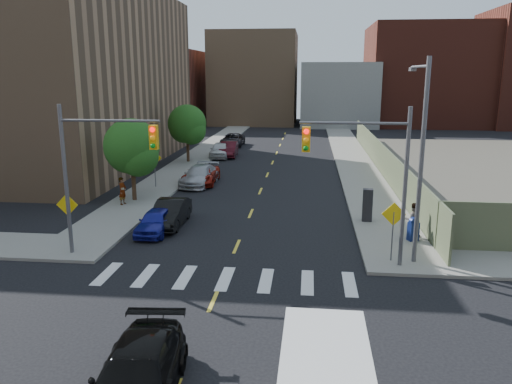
% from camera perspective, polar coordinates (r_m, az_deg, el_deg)
% --- Properties ---
extents(ground, '(160.00, 160.00, 0.00)m').
position_cam_1_polar(ground, '(17.51, -6.12, -14.98)').
color(ground, black).
rests_on(ground, ground).
extents(sidewalk_nw, '(3.50, 73.00, 0.15)m').
position_cam_1_polar(sidewalk_nw, '(58.22, -5.06, 5.19)').
color(sidewalk_nw, gray).
rests_on(sidewalk_nw, ground).
extents(sidewalk_ne, '(3.50, 73.00, 0.15)m').
position_cam_1_polar(sidewalk_ne, '(57.30, 10.40, 4.90)').
color(sidewalk_ne, gray).
rests_on(sidewalk_ne, ground).
extents(fence_north, '(0.12, 44.00, 2.50)m').
position_cam_1_polar(fence_north, '(44.05, 14.10, 3.76)').
color(fence_north, '#545B3F').
rests_on(fence_north, ground).
extents(building_nw, '(22.00, 30.00, 16.00)m').
position_cam_1_polar(building_nw, '(51.72, -23.90, 11.93)').
color(building_nw, '#8C6B4C').
rests_on(building_nw, ground).
extents(bg_bldg_west, '(14.00, 18.00, 12.00)m').
position_cam_1_polar(bg_bldg_west, '(88.79, -10.78, 11.65)').
color(bg_bldg_west, '#592319').
rests_on(bg_bldg_west, ground).
extents(bg_bldg_midwest, '(14.00, 16.00, 15.00)m').
position_cam_1_polar(bg_bldg_midwest, '(87.55, -0.09, 12.84)').
color(bg_bldg_midwest, '#8C6B4C').
rests_on(bg_bldg_midwest, ground).
extents(bg_bldg_center, '(12.00, 16.00, 10.00)m').
position_cam_1_polar(bg_bldg_center, '(85.23, 9.33, 10.97)').
color(bg_bldg_center, gray).
rests_on(bg_bldg_center, ground).
extents(bg_bldg_east, '(18.00, 18.00, 16.00)m').
position_cam_1_polar(bg_bldg_east, '(89.01, 18.59, 12.50)').
color(bg_bldg_east, '#592319').
rests_on(bg_bldg_east, ground).
extents(signal_nw, '(4.59, 0.30, 7.00)m').
position_cam_1_polar(signal_nw, '(23.35, -17.78, 3.45)').
color(signal_nw, '#59595E').
rests_on(signal_nw, ground).
extents(signal_ne, '(4.59, 0.30, 7.00)m').
position_cam_1_polar(signal_ne, '(21.53, 12.85, 2.96)').
color(signal_ne, '#59595E').
rests_on(signal_ne, ground).
extents(streetlight_ne, '(0.25, 3.70, 9.00)m').
position_cam_1_polar(streetlight_ne, '(22.67, 18.27, 4.90)').
color(streetlight_ne, '#59595E').
rests_on(streetlight_ne, ground).
extents(warn_sign_nw, '(1.06, 0.06, 2.83)m').
position_cam_1_polar(warn_sign_nw, '(25.09, -20.72, -2.06)').
color(warn_sign_nw, '#59595E').
rests_on(warn_sign_nw, ground).
extents(warn_sign_ne, '(1.06, 0.06, 2.83)m').
position_cam_1_polar(warn_sign_ne, '(22.76, 15.43, -3.19)').
color(warn_sign_ne, '#59595E').
rests_on(warn_sign_ne, ground).
extents(warn_sign_midwest, '(1.06, 0.06, 2.83)m').
position_cam_1_polar(warn_sign_midwest, '(37.33, -11.52, 3.38)').
color(warn_sign_midwest, '#59595E').
rests_on(warn_sign_midwest, ground).
extents(tree_west_near, '(3.66, 3.64, 5.52)m').
position_cam_1_polar(tree_west_near, '(33.47, -13.99, 4.70)').
color(tree_west_near, '#332114').
rests_on(tree_west_near, ground).
extents(tree_west_far, '(3.66, 3.64, 5.52)m').
position_cam_1_polar(tree_west_far, '(47.73, -7.86, 7.45)').
color(tree_west_far, '#332114').
rests_on(tree_west_far, ground).
extents(parked_car_blue, '(1.59, 3.81, 1.29)m').
position_cam_1_polar(parked_car_blue, '(27.10, -11.37, -3.30)').
color(parked_car_blue, navy).
rests_on(parked_car_blue, ground).
extents(parked_car_black, '(1.55, 4.37, 1.44)m').
position_cam_1_polar(parked_car_black, '(28.26, -9.79, -2.38)').
color(parked_car_black, black).
rests_on(parked_car_black, ground).
extents(parked_car_red, '(2.49, 5.16, 1.42)m').
position_cam_1_polar(parked_car_red, '(38.65, -6.31, 1.96)').
color(parked_car_red, maroon).
rests_on(parked_car_red, ground).
extents(parked_car_silver, '(2.52, 5.25, 1.47)m').
position_cam_1_polar(parked_car_silver, '(38.25, -6.49, 1.88)').
color(parked_car_silver, '#AAABB1').
rests_on(parked_car_silver, ground).
extents(parked_car_white, '(1.96, 4.63, 1.56)m').
position_cam_1_polar(parked_car_white, '(50.83, -4.10, 4.83)').
color(parked_car_white, silver).
rests_on(parked_car_white, ground).
extents(parked_car_maroon, '(1.89, 4.73, 1.53)m').
position_cam_1_polar(parked_car_maroon, '(51.32, -3.15, 4.90)').
color(parked_car_maroon, '#3D0C13').
rests_on(parked_car_maroon, ground).
extents(parked_car_grey, '(2.46, 5.31, 1.47)m').
position_cam_1_polar(parked_car_grey, '(58.86, -2.69, 5.97)').
color(parked_car_grey, black).
rests_on(parked_car_grey, ground).
extents(black_sedan, '(2.51, 5.29, 1.49)m').
position_cam_1_polar(black_sedan, '(13.88, -13.48, -19.97)').
color(black_sedan, black).
rests_on(black_sedan, ground).
extents(mailbox, '(0.60, 0.53, 1.20)m').
position_cam_1_polar(mailbox, '(26.16, 17.54, -4.07)').
color(mailbox, '#0D1A50').
rests_on(mailbox, sidewalk_ne).
extents(payphone, '(0.58, 0.49, 1.85)m').
position_cam_1_polar(payphone, '(28.83, 12.62, -1.46)').
color(payphone, black).
rests_on(payphone, sidewalk_ne).
extents(pedestrian_west, '(0.54, 0.71, 1.76)m').
position_cam_1_polar(pedestrian_west, '(32.84, -15.01, 0.12)').
color(pedestrian_west, gray).
rests_on(pedestrian_west, sidewalk_nw).
extents(pedestrian_east, '(0.86, 0.67, 1.77)m').
position_cam_1_polar(pedestrian_east, '(26.71, 17.49, -3.04)').
color(pedestrian_east, gray).
rests_on(pedestrian_east, sidewalk_ne).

